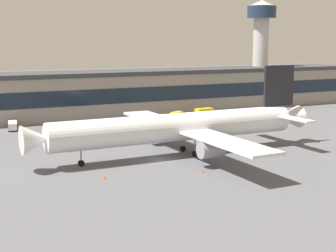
% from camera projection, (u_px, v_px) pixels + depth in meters
% --- Properties ---
extents(ground_plane, '(600.00, 600.00, 0.00)m').
position_uv_depth(ground_plane, '(159.00, 160.00, 89.30)').
color(ground_plane, '#56565B').
extents(terminal_building, '(191.69, 17.43, 12.87)m').
position_uv_depth(terminal_building, '(73.00, 95.00, 138.57)').
color(terminal_building, gray).
rests_on(terminal_building, ground_plane).
extents(airliner, '(57.96, 49.64, 16.40)m').
position_uv_depth(airliner, '(182.00, 127.00, 92.57)').
color(airliner, white).
rests_on(airliner, ground_plane).
extents(control_tower, '(9.82, 9.82, 35.10)m').
position_uv_depth(control_tower, '(261.00, 40.00, 168.46)').
color(control_tower, '#B7B7B2').
rests_on(control_tower, ground_plane).
extents(crew_van, '(5.43, 2.82, 2.55)m').
position_uv_depth(crew_van, '(204.00, 112.00, 139.79)').
color(crew_van, yellow).
rests_on(crew_van, ground_plane).
extents(follow_me_car, '(4.71, 4.04, 1.85)m').
position_uv_depth(follow_me_car, '(177.00, 115.00, 137.59)').
color(follow_me_car, yellow).
rests_on(follow_me_car, ground_plane).
extents(belt_loader, '(2.98, 6.63, 1.95)m').
position_uv_depth(belt_loader, '(13.00, 125.00, 119.44)').
color(belt_loader, white).
rests_on(belt_loader, ground_plane).
extents(pushback_tractor, '(5.45, 4.76, 1.75)m').
position_uv_depth(pushback_tractor, '(234.00, 114.00, 138.56)').
color(pushback_tractor, black).
rests_on(pushback_tractor, ground_plane).
extents(traffic_cone_0, '(0.49, 0.49, 0.62)m').
position_uv_depth(traffic_cone_0, '(202.00, 171.00, 80.54)').
color(traffic_cone_0, '#F2590C').
rests_on(traffic_cone_0, ground_plane).
extents(traffic_cone_1, '(0.44, 0.44, 0.55)m').
position_uv_depth(traffic_cone_1, '(104.00, 177.00, 77.03)').
color(traffic_cone_1, '#F2590C').
rests_on(traffic_cone_1, ground_plane).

